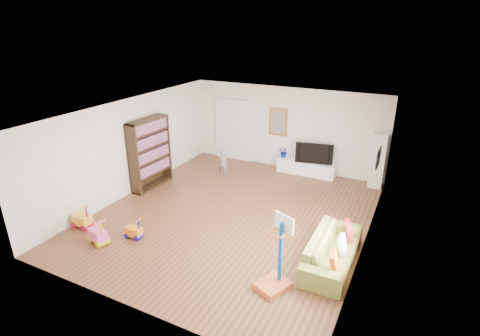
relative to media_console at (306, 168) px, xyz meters
The scene contains 25 objects.
floor 3.58m from the media_console, 103.95° to the right, with size 6.50×7.50×0.00m, color brown.
ceiling 4.35m from the media_console, 103.95° to the right, with size 6.50×7.50×0.00m, color white.
wall_back 1.45m from the media_console, 161.68° to the left, with size 6.50×0.00×2.70m, color silver.
wall_front 7.35m from the media_console, 96.80° to the right, with size 6.50×0.00×2.70m, color silver.
wall_left 5.49m from the media_console, 139.87° to the right, with size 0.00×7.50×2.70m, color silver.
wall_right 4.36m from the media_console, 55.41° to the right, with size 0.00×7.50×2.70m, color silver.
navy_accent 3.54m from the media_console, 41.02° to the right, with size 0.01×3.20×1.70m, color black.
olive_wainscot 3.16m from the media_console, 41.02° to the right, with size 0.01×3.20×1.00m, color brown.
doorway 2.89m from the media_console, behind, with size 1.45×0.06×2.10m, color white.
painting_back 1.75m from the media_console, 167.56° to the left, with size 0.62×0.06×0.92m, color gold.
artwork_right 3.25m from the media_console, 38.93° to the right, with size 0.04×0.56×0.46m, color #7F3F8C.
media_console is the anchor object (origin of this frame).
tall_cabinet 2.23m from the media_console, ahead, with size 0.39×0.39×1.67m, color white.
bookshelf 4.93m from the media_console, 142.29° to the right, with size 0.37×1.42×2.07m, color #312112.
sofa 4.78m from the media_console, 66.44° to the right, with size 2.15×0.84×0.63m, color olive.
basketball_hoop 5.77m from the media_console, 78.78° to the right, with size 0.51×0.62×1.48m, color #CF542E.
ride_on_yellow 6.82m from the media_console, 124.14° to the right, with size 0.46×0.28×0.61m, color gold.
ride_on_orange 5.96m from the media_console, 113.72° to the right, with size 0.37×0.23×0.50m, color orange.
ride_on_pink 6.67m from the media_console, 116.34° to the right, with size 0.47×0.29×0.62m, color #FF4BB7.
child 2.69m from the media_console, 152.05° to the right, with size 0.29×0.19×0.80m, color gray.
tv 0.60m from the media_console, ahead, with size 1.17×0.15×0.67m, color black.
vase_plant 0.89m from the media_console, behind, with size 0.33×0.29×0.37m, color #041590.
pillow_left 5.44m from the media_console, 67.51° to the right, with size 0.10×0.37×0.37m, color #B8390F.
pillow_center 4.86m from the media_console, 64.42° to the right, with size 0.09×0.35×0.35m, color white.
pillow_right 4.31m from the media_console, 60.86° to the right, with size 0.10×0.37×0.37m, color #A90616.
Camera 1 is at (3.98, -7.53, 4.71)m, focal length 28.00 mm.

